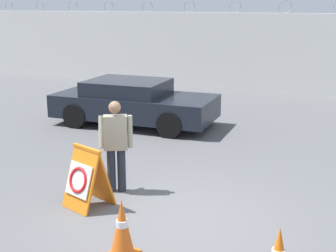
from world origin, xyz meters
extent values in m
plane|color=#5B5B5E|center=(0.00, 0.00, 0.00)|extent=(90.00, 90.00, 0.00)
cube|color=silver|center=(0.00, 11.15, 1.48)|extent=(36.00, 0.30, 2.95)
torus|color=gray|center=(-13.89, 11.15, 3.17)|extent=(0.47, 0.03, 0.47)
torus|color=gray|center=(-12.04, 11.15, 3.17)|extent=(0.47, 0.03, 0.47)
torus|color=gray|center=(-10.19, 11.15, 3.17)|extent=(0.47, 0.03, 0.47)
torus|color=gray|center=(-8.34, 11.15, 3.17)|extent=(0.47, 0.03, 0.47)
torus|color=gray|center=(-6.48, 11.15, 3.17)|extent=(0.47, 0.03, 0.47)
torus|color=gray|center=(-4.63, 11.15, 3.17)|extent=(0.47, 0.03, 0.47)
torus|color=gray|center=(-2.78, 11.15, 3.17)|extent=(0.47, 0.03, 0.47)
torus|color=gray|center=(-0.93, 11.15, 3.17)|extent=(0.47, 0.03, 0.47)
cube|color=orange|center=(-1.63, -0.27, 0.49)|extent=(0.71, 0.51, 0.99)
cube|color=orange|center=(-1.55, 0.03, 0.49)|extent=(0.71, 0.51, 0.99)
cube|color=orange|center=(-1.59, -0.12, 1.00)|extent=(0.66, 0.25, 0.05)
cube|color=white|center=(-1.64, -0.31, 0.51)|extent=(0.57, 0.33, 0.52)
torus|color=red|center=(-1.65, -0.32, 0.51)|extent=(0.47, 0.30, 0.43)
cylinder|color=#232838|center=(-1.42, 0.66, 0.40)|extent=(0.15, 0.15, 0.79)
cylinder|color=#232838|center=(-1.58, 0.57, 0.40)|extent=(0.15, 0.15, 0.79)
cube|color=gray|center=(-1.50, 0.61, 1.10)|extent=(0.47, 0.40, 0.61)
sphere|color=#936B4C|center=(-1.50, 0.61, 1.55)|extent=(0.21, 0.21, 0.21)
cylinder|color=gray|center=(-1.28, 0.74, 1.11)|extent=(0.09, 0.09, 0.58)
cylinder|color=gray|center=(-1.77, 0.57, 1.09)|extent=(0.24, 0.33, 0.56)
cone|color=orange|center=(-0.25, -1.26, 0.42)|extent=(0.32, 0.32, 0.77)
cylinder|color=white|center=(-0.25, -1.26, 0.46)|extent=(0.16, 0.16, 0.11)
cylinder|color=black|center=(-2.29, 5.93, 0.34)|extent=(0.69, 0.26, 0.67)
cylinder|color=black|center=(-2.13, 4.15, 0.34)|extent=(0.69, 0.26, 0.67)
cylinder|color=black|center=(-5.02, 5.70, 0.34)|extent=(0.69, 0.26, 0.67)
cylinder|color=black|center=(-4.86, 3.91, 0.34)|extent=(0.69, 0.26, 0.67)
cube|color=black|center=(-3.58, 4.92, 0.54)|extent=(4.57, 2.28, 0.62)
cube|color=black|center=(-3.80, 4.90, 1.05)|extent=(2.26, 1.89, 0.39)
camera|label=1|loc=(2.76, -6.10, 3.29)|focal=50.00mm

